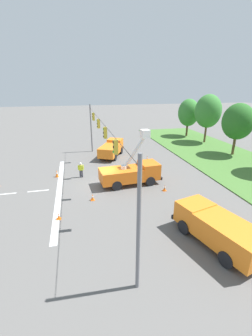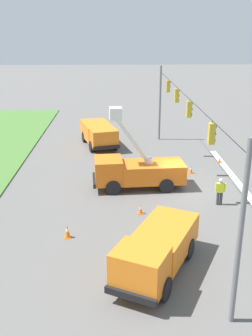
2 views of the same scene
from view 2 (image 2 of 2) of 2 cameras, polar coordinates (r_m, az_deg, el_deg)
The scene contains 11 objects.
ground_plane at distance 27.48m, azimuth 7.65°, elevation -3.04°, with size 200.00×200.00×0.00m, color #605E5B.
signal_gantry at distance 26.07m, azimuth 8.11°, elevation 6.29°, with size 26.20×0.33×7.20m.
utility_truck_bucket_lift at distance 27.05m, azimuth 1.51°, elevation -0.27°, with size 2.84×6.45×5.65m.
utility_truck_support_near at distance 37.16m, azimuth -3.98°, elevation 5.07°, with size 6.56×3.92×2.03m.
utility_truck_support_far at distance 17.97m, azimuth 4.45°, elevation -11.70°, with size 6.37×4.65×2.15m.
road_worker at distance 25.19m, azimuth 13.50°, elevation -3.11°, with size 0.28×0.65×1.77m.
traffic_cone_foreground_right at distance 21.27m, azimuth -8.49°, elevation -9.08°, with size 0.36×0.36×0.73m.
traffic_cone_mid_left at distance 23.66m, azimuth 2.14°, elevation -6.00°, with size 0.36×0.36×0.59m.
traffic_cone_mid_right at distance 33.42m, azimuth 13.43°, elevation 1.23°, with size 0.36×0.36×0.59m.
traffic_cone_near_bucket at distance 29.64m, azimuth -4.08°, elevation -0.54°, with size 0.36×0.36×0.65m.
traffic_cone_lane_edge_a at distance 30.48m, azimuth 9.41°, elevation -0.21°, with size 0.36×0.36×0.64m.
Camera 2 is at (-25.03, 4.31, 10.48)m, focal length 42.00 mm.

